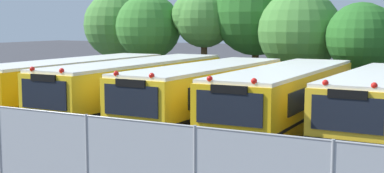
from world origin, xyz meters
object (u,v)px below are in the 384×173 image
school_bus_4 (379,105)px  traffic_cone (51,161)px  school_bus_2 (206,93)px  tree_0 (115,24)px  tree_2 (201,18)px  school_bus_0 (76,83)px  tree_3 (258,12)px  tree_5 (364,36)px  school_bus_1 (138,87)px  tree_4 (301,32)px  school_bus_3 (287,97)px  tree_1 (148,27)px

school_bus_4 → traffic_cone: school_bus_4 is taller
school_bus_2 → school_bus_4: (6.60, 0.21, -0.02)m
tree_0 → tree_2: 7.58m
school_bus_0 → tree_3: size_ratio=1.57×
tree_5 → tree_2: bearing=172.9°
school_bus_1 → tree_4: 10.36m
tree_5 → school_bus_2: bearing=-118.3°
school_bus_3 → tree_2: tree_2 is taller
tree_2 → tree_4: 6.25m
school_bus_0 → traffic_cone: 10.48m
tree_4 → traffic_cone: bearing=-96.2°
school_bus_2 → tree_4: bearing=-95.2°
school_bus_3 → tree_2: bearing=-48.1°
school_bus_1 → tree_0: bearing=-49.9°
school_bus_4 → school_bus_3: bearing=-1.3°
school_bus_4 → tree_0: bearing=-28.0°
school_bus_2 → tree_1: (-8.62, 9.14, 2.53)m
school_bus_3 → tree_4: tree_4 is taller
tree_3 → school_bus_2: bearing=-79.6°
tree_2 → tree_5: bearing=-7.1°
school_bus_0 → tree_2: (1.87, 9.15, 3.11)m
tree_1 → tree_4: tree_4 is taller
school_bus_1 → tree_0: 14.45m
school_bus_2 → tree_3: size_ratio=1.44×
school_bus_0 → tree_1: bearing=-79.7°
tree_3 → traffic_cone: bearing=-86.6°
tree_2 → school_bus_4: bearing=-38.5°
school_bus_3 → school_bus_4: size_ratio=1.17×
school_bus_3 → school_bus_0: bearing=-0.7°
school_bus_4 → tree_3: tree_3 is taller
school_bus_1 → school_bus_3: school_bus_1 is taller
tree_5 → tree_3: bearing=160.9°
tree_3 → tree_5: tree_3 is taller
school_bus_4 → tree_3: bearing=-49.0°
school_bus_3 → tree_3: 11.94m
school_bus_0 → school_bus_4: size_ratio=1.21×
school_bus_4 → tree_1: (-15.22, 8.93, 2.55)m
tree_2 → tree_5: tree_2 is taller
tree_0 → traffic_cone: (11.72, -19.06, -3.77)m
school_bus_3 → school_bus_4: 3.39m
tree_0 → tree_1: 4.41m
school_bus_3 → tree_0: (-15.79, 10.68, 2.73)m
school_bus_2 → tree_5: tree_5 is taller
school_bus_0 → school_bus_3: (10.25, -0.02, 0.01)m
tree_0 → tree_5: tree_0 is taller
school_bus_1 → tree_2: tree_2 is taller
school_bus_3 → tree_1: tree_1 is taller
tree_1 → tree_0: bearing=154.1°
school_bus_3 → school_bus_1: bearing=1.0°
tree_0 → traffic_cone: 22.69m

